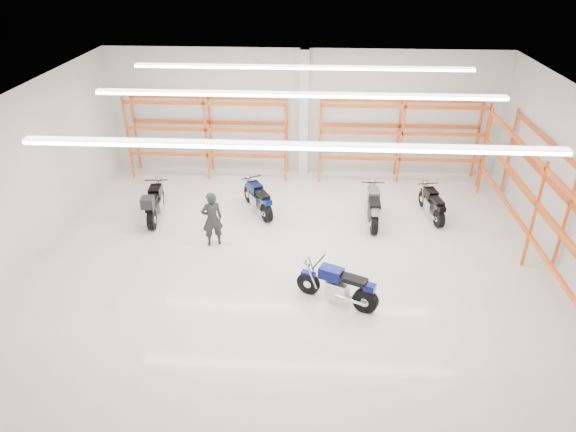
# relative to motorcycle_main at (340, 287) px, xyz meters

# --- Properties ---
(ground) EXTENTS (14.00, 14.00, 0.00)m
(ground) POSITION_rel_motorcycle_main_xyz_m (-1.14, 1.93, -0.48)
(ground) COLOR beige
(ground) RESTS_ON ground
(room_shell) EXTENTS (14.02, 12.02, 4.51)m
(room_shell) POSITION_rel_motorcycle_main_xyz_m (-1.14, 1.96, 2.80)
(room_shell) COLOR silver
(room_shell) RESTS_ON ground
(motorcycle_main) EXTENTS (1.95, 1.05, 1.03)m
(motorcycle_main) POSITION_rel_motorcycle_main_xyz_m (0.00, 0.00, 0.00)
(motorcycle_main) COLOR black
(motorcycle_main) RESTS_ON ground
(motorcycle_back_a) EXTENTS (0.72, 2.25, 1.15)m
(motorcycle_back_a) POSITION_rel_motorcycle_main_xyz_m (-5.59, 3.83, 0.07)
(motorcycle_back_a) COLOR black
(motorcycle_back_a) RESTS_ON ground
(motorcycle_back_b) EXTENTS (1.14, 1.87, 1.02)m
(motorcycle_back_b) POSITION_rel_motorcycle_main_xyz_m (-2.45, 4.50, -0.00)
(motorcycle_back_b) COLOR black
(motorcycle_back_b) RESTS_ON ground
(motorcycle_back_c) EXTENTS (0.73, 2.21, 1.08)m
(motorcycle_back_c) POSITION_rel_motorcycle_main_xyz_m (1.12, 4.09, 0.03)
(motorcycle_back_c) COLOR black
(motorcycle_back_c) RESTS_ON ground
(motorcycle_back_d) EXTENTS (0.65, 1.91, 0.94)m
(motorcycle_back_d) POSITION_rel_motorcycle_main_xyz_m (3.00, 4.50, -0.04)
(motorcycle_back_d) COLOR black
(motorcycle_back_d) RESTS_ON ground
(standing_man) EXTENTS (0.70, 0.59, 1.64)m
(standing_man) POSITION_rel_motorcycle_main_xyz_m (-3.52, 2.52, 0.34)
(standing_man) COLOR black
(standing_man) RESTS_ON ground
(structural_column) EXTENTS (0.32, 0.32, 4.50)m
(structural_column) POSITION_rel_motorcycle_main_xyz_m (-1.14, 7.75, 1.77)
(structural_column) COLOR white
(structural_column) RESTS_ON ground
(pallet_racking_back_left) EXTENTS (5.67, 0.87, 3.00)m
(pallet_racking_back_left) POSITION_rel_motorcycle_main_xyz_m (-4.54, 7.41, 1.31)
(pallet_racking_back_left) COLOR #F55715
(pallet_racking_back_left) RESTS_ON ground
(pallet_racking_back_right) EXTENTS (5.67, 0.87, 3.00)m
(pallet_racking_back_right) POSITION_rel_motorcycle_main_xyz_m (2.26, 7.41, 1.31)
(pallet_racking_back_right) COLOR #F55715
(pallet_racking_back_right) RESTS_ON ground
(pallet_racking_side) EXTENTS (0.87, 9.07, 3.00)m
(pallet_racking_side) POSITION_rel_motorcycle_main_xyz_m (5.34, 1.93, 1.33)
(pallet_racking_side) COLOR #F55715
(pallet_racking_side) RESTS_ON ground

